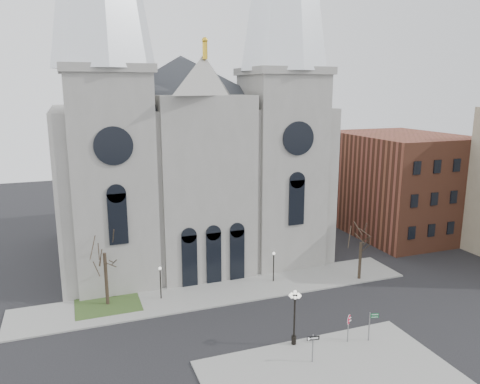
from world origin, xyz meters
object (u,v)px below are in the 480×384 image
object	(u,v)px
stop_sign	(348,322)
street_name_sign	(370,324)
one_way_sign	(313,344)
globe_lamp	(295,311)

from	to	relation	value
stop_sign	street_name_sign	world-z (taller)	street_name_sign
stop_sign	street_name_sign	size ratio (longest dim) A/B	0.98
stop_sign	one_way_sign	distance (m)	4.35
stop_sign	street_name_sign	distance (m)	1.86
stop_sign	one_way_sign	world-z (taller)	stop_sign
street_name_sign	one_way_sign	bearing A→B (deg)	-156.30
globe_lamp	one_way_sign	world-z (taller)	globe_lamp
stop_sign	one_way_sign	xyz separation A→B (m)	(-4.07, -1.53, -0.22)
one_way_sign	street_name_sign	world-z (taller)	street_name_sign
one_way_sign	stop_sign	bearing A→B (deg)	29.96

